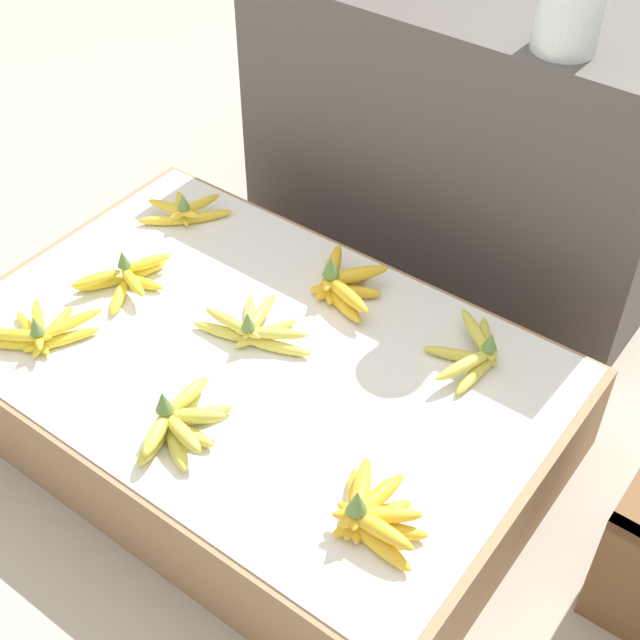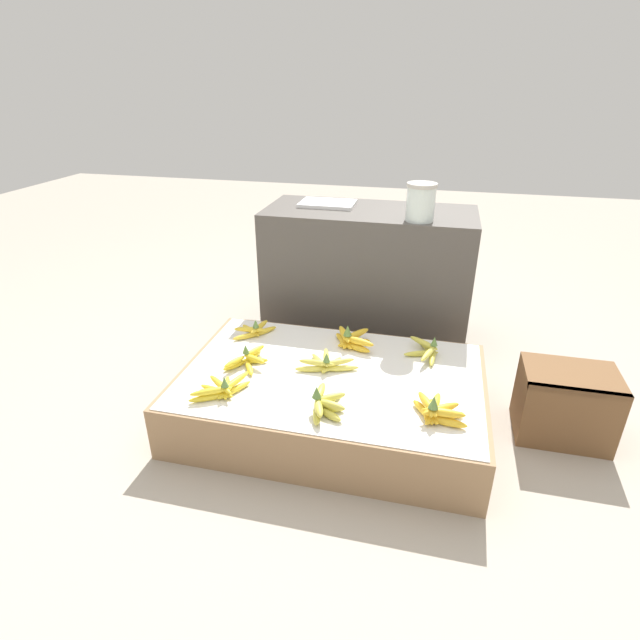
% 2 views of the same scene
% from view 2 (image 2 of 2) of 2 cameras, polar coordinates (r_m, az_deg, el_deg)
% --- Properties ---
extents(ground_plane, '(10.00, 10.00, 0.00)m').
position_cam_2_polar(ground_plane, '(2.20, 1.26, -11.30)').
color(ground_plane, '#A89E8E').
extents(display_platform, '(1.24, 0.81, 0.23)m').
position_cam_2_polar(display_platform, '(2.13, 1.29, -8.82)').
color(display_platform, '#997551').
rests_on(display_platform, ground_plane).
extents(back_vendor_table, '(1.08, 0.48, 0.72)m').
position_cam_2_polar(back_vendor_table, '(2.73, 5.42, 5.09)').
color(back_vendor_table, '#4C4742').
rests_on(back_vendor_table, ground_plane).
extents(wooden_crate, '(0.36, 0.26, 0.29)m').
position_cam_2_polar(wooden_crate, '(2.26, 26.22, -8.57)').
color(wooden_crate, brown).
rests_on(wooden_crate, ground_plane).
extents(banana_bunch_front_left, '(0.20, 0.22, 0.09)m').
position_cam_2_polar(banana_bunch_front_left, '(1.96, -11.11, -7.70)').
color(banana_bunch_front_left, yellow).
rests_on(banana_bunch_front_left, display_platform).
extents(banana_bunch_front_midleft, '(0.14, 0.22, 0.10)m').
position_cam_2_polar(banana_bunch_front_midleft, '(1.84, 0.55, -9.50)').
color(banana_bunch_front_midleft, gold).
rests_on(banana_bunch_front_midleft, display_platform).
extents(banana_bunch_front_midright, '(0.21, 0.17, 0.11)m').
position_cam_2_polar(banana_bunch_front_midright, '(1.85, 13.16, -10.12)').
color(banana_bunch_front_midright, gold).
rests_on(banana_bunch_front_midright, display_platform).
extents(banana_bunch_middle_left, '(0.18, 0.22, 0.09)m').
position_cam_2_polar(banana_bunch_middle_left, '(2.13, -8.25, -4.48)').
color(banana_bunch_middle_left, yellow).
rests_on(banana_bunch_middle_left, display_platform).
extents(banana_bunch_middle_midleft, '(0.26, 0.17, 0.09)m').
position_cam_2_polar(banana_bunch_middle_midleft, '(2.08, 0.74, -4.99)').
color(banana_bunch_middle_midleft, '#DBCC4C').
rests_on(banana_bunch_middle_midleft, display_platform).
extents(banana_bunch_back_left, '(0.18, 0.19, 0.09)m').
position_cam_2_polar(banana_bunch_back_left, '(2.37, -7.51, -1.17)').
color(banana_bunch_back_left, gold).
rests_on(banana_bunch_back_left, display_platform).
extents(banana_bunch_back_midleft, '(0.21, 0.18, 0.11)m').
position_cam_2_polar(banana_bunch_back_midleft, '(2.26, 3.62, -2.25)').
color(banana_bunch_back_midleft, gold).
rests_on(banana_bunch_back_midleft, display_platform).
extents(banana_bunch_back_midright, '(0.15, 0.25, 0.09)m').
position_cam_2_polar(banana_bunch_back_midright, '(2.23, 12.14, -3.37)').
color(banana_bunch_back_midright, gold).
rests_on(banana_bunch_back_midright, display_platform).
extents(glass_jar, '(0.14, 0.14, 0.18)m').
position_cam_2_polar(glass_jar, '(2.43, 11.44, 13.08)').
color(glass_jar, silver).
rests_on(glass_jar, back_vendor_table).
extents(foam_tray_white, '(0.29, 0.20, 0.02)m').
position_cam_2_polar(foam_tray_white, '(2.71, 0.87, 13.17)').
color(foam_tray_white, white).
rests_on(foam_tray_white, back_vendor_table).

